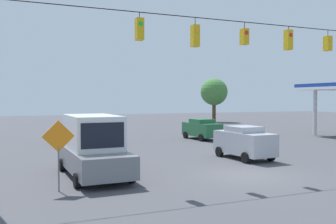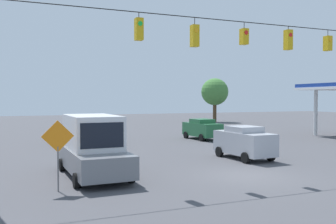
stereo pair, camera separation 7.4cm
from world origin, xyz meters
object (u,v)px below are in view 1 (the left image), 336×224
traffic_cone_nearest (84,170)px  sedan_green_oncoming_far (202,129)px  box_truck_grey_parked_shoulder (93,146)px  traffic_cone_third (69,156)px  traffic_cone_second (74,163)px  tree_horizon_left (214,92)px  sedan_black_withflow_far (86,131)px  sedan_silver_crossing_near (244,142)px  work_zone_sign (58,142)px  overhead_signal_span (243,67)px

traffic_cone_nearest → sedan_green_oncoming_far: bearing=-136.1°
box_truck_grey_parked_shoulder → traffic_cone_third: 4.91m
traffic_cone_second → tree_horizon_left: size_ratio=0.09×
sedan_black_withflow_far → sedan_silver_crossing_near: (-7.42, 11.99, 0.02)m
traffic_cone_nearest → traffic_cone_third: (0.02, -4.85, 0.00)m
sedan_green_oncoming_far → work_zone_sign: (14.22, 14.65, 1.02)m
sedan_black_withflow_far → sedan_silver_crossing_near: bearing=121.7°
sedan_silver_crossing_near → work_zone_sign: (11.46, 3.94, 0.95)m
overhead_signal_span → sedan_black_withflow_far: (4.62, -15.91, -4.21)m
box_truck_grey_parked_shoulder → traffic_cone_third: (0.47, -4.76, -1.11)m
traffic_cone_third → traffic_cone_nearest: bearing=90.2°
sedan_black_withflow_far → traffic_cone_third: sedan_black_withflow_far is taller
sedan_silver_crossing_near → work_zone_sign: 12.16m
sedan_green_oncoming_far → tree_horizon_left: tree_horizon_left is taller
traffic_cone_nearest → sedan_silver_crossing_near: bearing=-171.0°
work_zone_sign → tree_horizon_left: (-27.80, -36.08, 2.73)m
box_truck_grey_parked_shoulder → sedan_silver_crossing_near: bearing=-171.1°
sedan_black_withflow_far → sedan_silver_crossing_near: 14.09m
sedan_green_oncoming_far → box_truck_grey_parked_shoulder: box_truck_grey_parked_shoulder is taller
sedan_green_oncoming_far → traffic_cone_nearest: size_ratio=6.62×
traffic_cone_nearest → work_zone_sign: 3.23m
traffic_cone_nearest → tree_horizon_left: (-26.37, -33.72, 4.39)m
overhead_signal_span → sedan_black_withflow_far: 17.09m
traffic_cone_nearest → tree_horizon_left: size_ratio=0.09×
work_zone_sign → sedan_green_oncoming_far: bearing=-134.2°
overhead_signal_span → traffic_cone_second: (7.35, -4.68, -4.91)m
sedan_green_oncoming_far → traffic_cone_third: (12.81, 7.44, -0.64)m
sedan_black_withflow_far → work_zone_sign: size_ratio=1.47×
sedan_green_oncoming_far → traffic_cone_second: bearing=37.6°
overhead_signal_span → sedan_silver_crossing_near: overhead_signal_span is taller
sedan_black_withflow_far → box_truck_grey_parked_shoulder: bearing=80.9°
traffic_cone_nearest → tree_horizon_left: 43.03m
overhead_signal_span → traffic_cone_nearest: 9.04m
sedan_silver_crossing_near → tree_horizon_left: size_ratio=0.61×
overhead_signal_span → tree_horizon_left: bearing=-118.0°
traffic_cone_second → work_zone_sign: work_zone_sign is taller
traffic_cone_third → work_zone_sign: 7.54m
sedan_black_withflow_far → box_truck_grey_parked_shoulder: 13.66m
traffic_cone_third → sedan_green_oncoming_far: bearing=-149.9°
overhead_signal_span → tree_horizon_left: (-19.14, -36.06, -0.51)m
sedan_green_oncoming_far → traffic_cone_nearest: (12.79, 12.29, -0.64)m
overhead_signal_span → sedan_black_withflow_far: overhead_signal_span is taller
overhead_signal_span → box_truck_grey_parked_shoulder: 8.14m
sedan_green_oncoming_far → traffic_cone_second: sedan_green_oncoming_far is taller
box_truck_grey_parked_shoulder → traffic_cone_second: 2.57m
sedan_black_withflow_far → traffic_cone_nearest: sedan_black_withflow_far is taller
sedan_black_withflow_far → sedan_green_oncoming_far: (-10.18, 1.28, -0.06)m
sedan_silver_crossing_near → overhead_signal_span: bearing=54.5°
overhead_signal_span → traffic_cone_nearest: bearing=-18.0°
sedan_black_withflow_far → traffic_cone_nearest: (2.61, 13.57, -0.70)m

